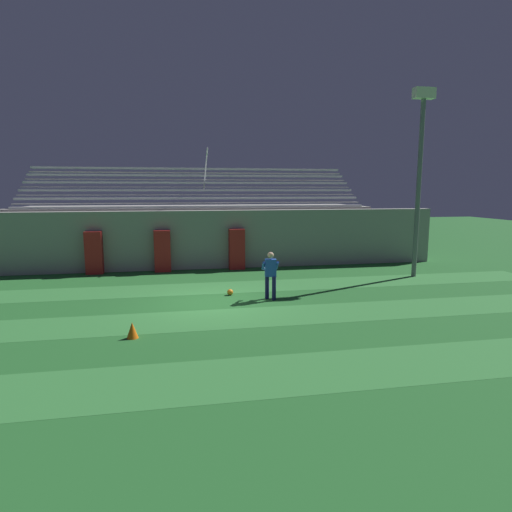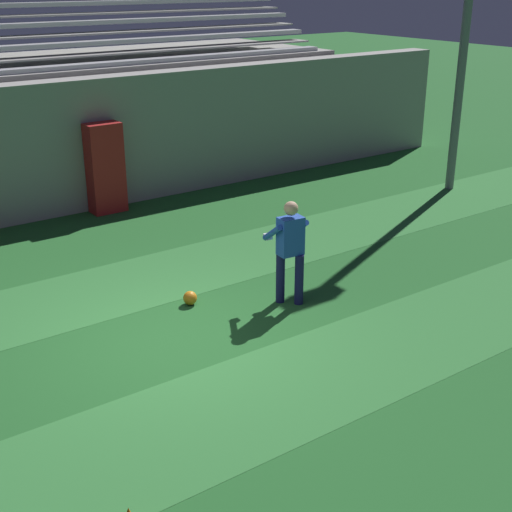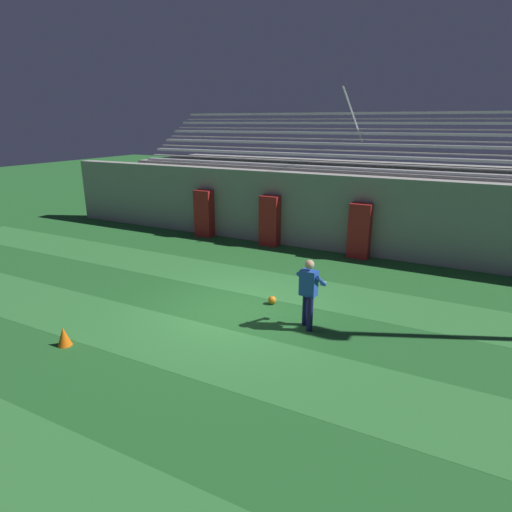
# 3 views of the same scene
# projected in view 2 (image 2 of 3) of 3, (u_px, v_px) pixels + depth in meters

# --- Properties ---
(ground_plane) EXTENTS (80.00, 80.00, 0.00)m
(ground_plane) POSITION_uv_depth(u_px,v_px,m) (175.00, 339.00, 10.13)
(ground_plane) COLOR #236028
(turf_stripe_mid) EXTENTS (28.00, 2.03, 0.01)m
(turf_stripe_mid) POSITION_uv_depth(u_px,v_px,m) (254.00, 401.00, 8.67)
(turf_stripe_mid) COLOR #337A38
(turf_stripe_mid) RESTS_ON ground
(turf_stripe_far) EXTENTS (28.00, 2.03, 0.01)m
(turf_stripe_far) POSITION_uv_depth(u_px,v_px,m) (111.00, 289.00, 11.73)
(turf_stripe_far) COLOR #337A38
(turf_stripe_far) RESTS_ON ground
(back_wall) EXTENTS (24.00, 0.60, 2.80)m
(back_wall) POSITION_uv_depth(u_px,v_px,m) (13.00, 155.00, 14.51)
(back_wall) COLOR #999691
(back_wall) RESTS_ON ground
(padding_pillar_gate_right) EXTENTS (0.74, 0.44, 1.93)m
(padding_pillar_gate_right) POSITION_uv_depth(u_px,v_px,m) (105.00, 168.00, 15.20)
(padding_pillar_gate_right) COLOR #B21E1E
(padding_pillar_gate_right) RESTS_ON ground
(goalkeeper) EXTENTS (0.62, 0.61, 1.67)m
(goalkeeper) POSITION_uv_depth(u_px,v_px,m) (290.00, 246.00, 10.92)
(goalkeeper) COLOR #19194C
(goalkeeper) RESTS_ON ground
(soccer_ball) EXTENTS (0.22, 0.22, 0.22)m
(soccer_ball) POSITION_uv_depth(u_px,v_px,m) (190.00, 298.00, 11.16)
(soccer_ball) COLOR orange
(soccer_ball) RESTS_ON ground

